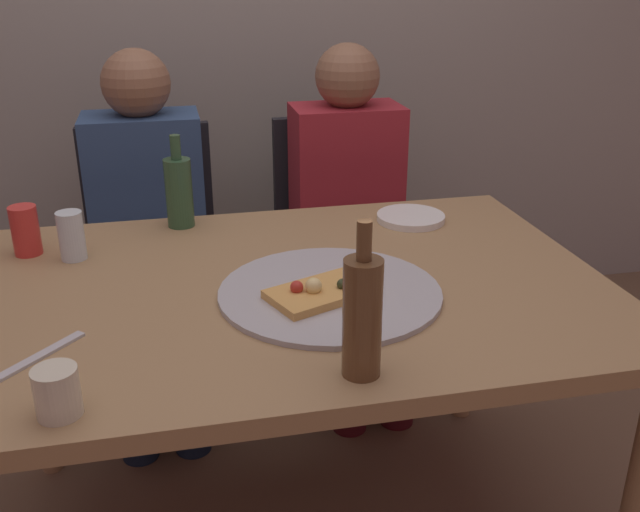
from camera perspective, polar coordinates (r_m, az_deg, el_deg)
dining_table at (r=1.63m, az=-2.53°, el=-4.58°), size 1.43×0.99×0.75m
pizza_tray at (r=1.54m, az=0.80°, el=-2.92°), size 0.48×0.48×0.01m
pizza_slice_last at (r=1.50m, az=0.03°, el=-2.86°), size 0.25×0.20×0.05m
wine_bottle at (r=1.94m, az=-11.21°, el=5.13°), size 0.07×0.07×0.25m
beer_bottle at (r=1.21m, az=3.40°, el=-4.76°), size 0.07×0.07×0.28m
tumbler_near at (r=1.80m, az=-19.25°, el=1.54°), size 0.06×0.06×0.12m
tumbler_far at (r=1.21m, az=-20.27°, el=-10.17°), size 0.07×0.07×0.08m
soda_can at (r=1.87m, az=-22.48°, el=1.90°), size 0.07×0.07×0.12m
plate_stack at (r=1.98m, az=7.26°, el=3.07°), size 0.19×0.19×0.02m
table_knife at (r=1.40m, az=-21.83°, el=-7.62°), size 0.16×0.18×0.01m
chair_left at (r=2.49m, az=-13.25°, el=0.89°), size 0.44×0.44×0.90m
chair_right at (r=2.56m, az=1.69°, el=2.10°), size 0.44×0.44×0.90m
guest_in_sweater at (r=2.31m, az=-13.53°, el=2.46°), size 0.36×0.56×1.17m
guest_in_beanie at (r=2.38m, az=2.60°, el=3.72°), size 0.36×0.56×1.17m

